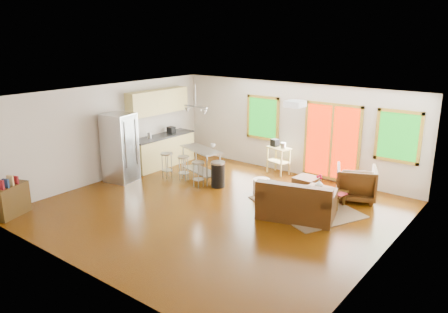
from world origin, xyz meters
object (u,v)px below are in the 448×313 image
Objects in this scene: loveseat at (296,203)px; island at (201,158)px; ottoman at (306,184)px; rug at (306,207)px; refrigerator at (120,148)px; kitchen_cart at (278,151)px; armchair at (356,181)px; coffee_table at (325,192)px.

loveseat is 3.48m from island.
island reaches higher than ottoman.
loveseat reaches higher than rug.
refrigerator is at bearing 171.70° from loveseat.
kitchen_cart reaches higher than rug.
loveseat is 3.27× the size of ottoman.
refrigerator is at bearing 0.34° from armchair.
ottoman is at bearing -14.52° from armchair.
loveseat is at bearing -98.81° from coffee_table.
rug is at bearing -62.92° from ottoman.
ottoman is 0.56× the size of kitchen_cart.
rug is 2.32× the size of kitchen_cart.
ottoman is at bearing 94.06° from loveseat.
ottoman is (-0.61, 1.66, -0.16)m from loveseat.
coffee_table is (0.17, 1.09, -0.02)m from loveseat.
loveseat is 1.96m from armchair.
loveseat reaches higher than coffee_table.
rug is 4.13× the size of ottoman.
kitchen_cart is (-1.94, 2.47, 0.33)m from loveseat.
rug is 1.45m from armchair.
refrigerator is at bearing -152.09° from ottoman.
coffee_table is 0.96× the size of kitchen_cart.
kitchen_cart is (-2.54, 0.60, 0.21)m from armchair.
refrigerator reaches higher than loveseat.
loveseat is 5.10m from refrigerator.
coffee_table is 0.90m from armchair.
loveseat is 1.95× the size of armchair.
refrigerator is at bearing -161.23° from coffee_table.
armchair is at bearing 56.11° from loveseat.
armchair is at bearing 60.70° from coffee_table.
ottoman is 2.95m from island.
rug is at bearing 4.08° from refrigerator.
rug is at bearing -44.16° from kitchen_cart.
loveseat is at bearing -3.70° from refrigerator.
island reaches higher than rug.
ottoman is at bearing 117.08° from rug.
loveseat is 0.98× the size of refrigerator.
refrigerator is (-5.02, -0.67, 0.59)m from loveseat.
island is at bearing 178.42° from rug.
armchair is 0.64× the size of island.
refrigerator is 1.88× the size of kitchen_cart.
refrigerator reaches higher than coffee_table.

